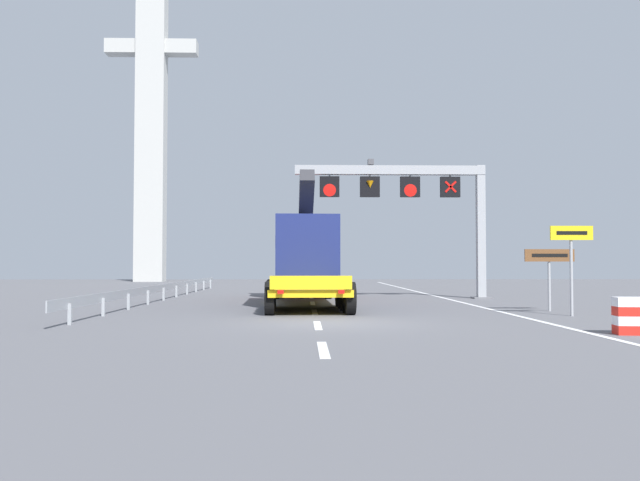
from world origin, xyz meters
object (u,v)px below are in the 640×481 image
(crash_barrier_striped, at_px, (636,316))
(exit_sign_yellow, at_px, (571,249))
(tourist_info_sign_brown, at_px, (549,263))
(bridge_pylon_distant, at_px, (152,89))
(heavy_haul_truck_yellow, at_px, (304,258))
(overhead_lane_gantry, at_px, (415,193))

(crash_barrier_striped, bearing_deg, exit_sign_yellow, 82.47)
(tourist_info_sign_brown, distance_m, crash_barrier_striped, 8.13)
(exit_sign_yellow, bearing_deg, crash_barrier_striped, -97.53)
(crash_barrier_striped, bearing_deg, bridge_pylon_distant, 114.77)
(bridge_pylon_distant, bearing_deg, exit_sign_yellow, -61.72)
(heavy_haul_truck_yellow, relative_size, bridge_pylon_distant, 0.38)
(overhead_lane_gantry, relative_size, heavy_haul_truck_yellow, 0.68)
(overhead_lane_gantry, bearing_deg, tourist_info_sign_brown, -69.39)
(heavy_haul_truck_yellow, distance_m, crash_barrier_striped, 16.04)
(tourist_info_sign_brown, height_order, bridge_pylon_distant, bridge_pylon_distant)
(heavy_haul_truck_yellow, xyz_separation_m, bridge_pylon_distant, (-15.08, 36.24, 17.08))
(heavy_haul_truck_yellow, xyz_separation_m, exit_sign_yellow, (8.77, -8.10, 0.21))
(heavy_haul_truck_yellow, xyz_separation_m, crash_barrier_striped, (8.01, -13.82, -1.54))
(heavy_haul_truck_yellow, distance_m, bridge_pylon_distant, 42.81)
(overhead_lane_gantry, distance_m, tourist_info_sign_brown, 10.16)
(overhead_lane_gantry, bearing_deg, bridge_pylon_distant, 121.85)
(overhead_lane_gantry, distance_m, exit_sign_yellow, 12.04)
(exit_sign_yellow, bearing_deg, bridge_pylon_distant, 118.28)
(heavy_haul_truck_yellow, bearing_deg, overhead_lane_gantry, 29.25)
(heavy_haul_truck_yellow, height_order, exit_sign_yellow, heavy_haul_truck_yellow)
(overhead_lane_gantry, relative_size, exit_sign_yellow, 3.27)
(tourist_info_sign_brown, bearing_deg, heavy_haul_truck_yellow, 146.65)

